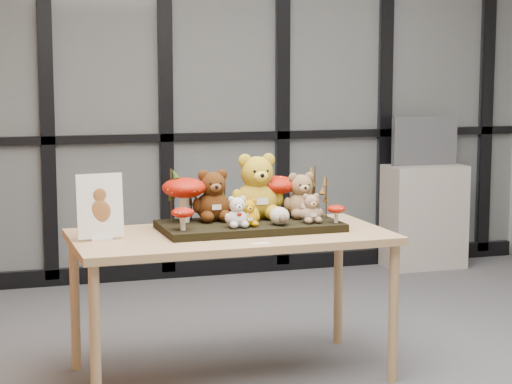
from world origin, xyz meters
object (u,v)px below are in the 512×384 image
object	(u,v)px
bear_brown_medium	(213,193)
mushroom_front_left	(183,218)
mushroom_back_left	(184,198)
monitor	(425,141)
display_table	(231,246)
mushroom_front_right	(336,213)
cabinet	(424,216)
bear_pooh_yellow	(257,183)
plush_cream_hedgehog	(279,215)
bear_white_bow	(237,210)
diorama_tray	(250,226)
sign_holder	(100,209)
bear_small_yellow	(248,211)
bear_tan_back	(301,193)
mushroom_back_right	(277,194)
bear_beige_small	(311,207)

from	to	relation	value
bear_brown_medium	mushroom_front_left	bearing A→B (deg)	-133.62
mushroom_back_left	monitor	xyz separation A→B (m)	(2.34, 1.90, 0.09)
display_table	mushroom_front_right	world-z (taller)	mushroom_front_right
mushroom_front_left	mushroom_front_right	size ratio (longest dim) A/B	1.22
cabinet	bear_pooh_yellow	bearing A→B (deg)	-136.19
bear_brown_medium	plush_cream_hedgehog	distance (m)	0.38
bear_white_bow	diorama_tray	bearing A→B (deg)	49.19
sign_holder	bear_small_yellow	bearing A→B (deg)	-11.33
bear_tan_back	bear_small_yellow	distance (m)	0.39
bear_small_yellow	cabinet	size ratio (longest dim) A/B	0.19
mushroom_back_left	sign_holder	xyz separation A→B (m)	(-0.45, -0.16, -0.01)
mushroom_back_right	monitor	distance (m)	2.62
mushroom_front_right	monitor	bearing A→B (deg)	53.14
mushroom_back_left	mushroom_front_right	world-z (taller)	mushroom_back_left
display_table	bear_white_bow	world-z (taller)	bear_white_bow
bear_white_bow	mushroom_back_right	size ratio (longest dim) A/B	0.72
display_table	bear_brown_medium	world-z (taller)	bear_brown_medium
bear_brown_medium	cabinet	distance (m)	2.93
bear_pooh_yellow	mushroom_front_right	distance (m)	0.45
bear_pooh_yellow	cabinet	bearing A→B (deg)	42.66
display_table	bear_pooh_yellow	world-z (taller)	bear_pooh_yellow
bear_pooh_yellow	cabinet	distance (m)	2.77
bear_brown_medium	mushroom_back_right	xyz separation A→B (m)	(0.36, 0.03, -0.03)
bear_white_bow	mushroom_front_left	xyz separation A→B (m)	(-0.28, -0.00, -0.02)
bear_brown_medium	mushroom_front_right	distance (m)	0.64
bear_small_yellow	mushroom_front_right	distance (m)	0.46
plush_cream_hedgehog	mushroom_front_left	xyz separation A→B (m)	(-0.50, -0.00, 0.01)
display_table	monitor	size ratio (longest dim) A/B	2.98
display_table	bear_beige_small	distance (m)	0.45
bear_beige_small	monitor	distance (m)	2.73
display_table	mushroom_front_right	size ratio (longest dim) A/B	15.76
mushroom_front_left	monitor	size ratio (longest dim) A/B	0.23
bear_pooh_yellow	mushroom_front_right	size ratio (longest dim) A/B	3.70
display_table	diorama_tray	xyz separation A→B (m)	(0.12, 0.06, 0.09)
mushroom_front_right	mushroom_front_left	bearing A→B (deg)	178.61
bear_small_yellow	mushroom_front_right	size ratio (longest dim) A/B	1.50
bear_small_yellow	diorama_tray	bearing A→B (deg)	68.68
mushroom_front_left	monitor	distance (m)	3.21
sign_holder	monitor	xyz separation A→B (m)	(2.79, 2.06, 0.10)
bear_brown_medium	sign_holder	size ratio (longest dim) A/B	0.91
bear_small_yellow	sign_holder	distance (m)	0.73
diorama_tray	bear_brown_medium	xyz separation A→B (m)	(-0.17, 0.11, 0.17)
cabinet	diorama_tray	bearing A→B (deg)	-135.61
display_table	cabinet	world-z (taller)	cabinet
plush_cream_hedgehog	sign_holder	distance (m)	0.89
display_table	mushroom_back_right	bearing A→B (deg)	31.37
sign_holder	monitor	distance (m)	3.47
bear_brown_medium	mushroom_front_right	bearing A→B (deg)	-24.33
display_table	sign_holder	size ratio (longest dim) A/B	4.97
bear_small_yellow	cabinet	distance (m)	2.98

